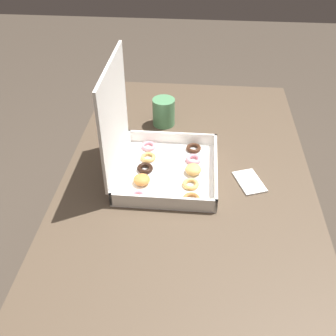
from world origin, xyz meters
name	(u,v)px	position (x,y,z in m)	size (l,w,h in m)	color
ground_plane	(182,313)	(0.00, 0.00, 0.00)	(8.00, 8.00, 0.00)	#42382D
dining_table	(186,201)	(0.00, 0.00, 0.66)	(1.29, 0.77, 0.77)	#4C3D2D
donut_box	(149,151)	(0.01, 0.12, 0.85)	(0.34, 0.31, 0.36)	white
coffee_mug	(164,112)	(0.30, 0.10, 0.82)	(0.08, 0.08, 0.10)	#4C8456
paper_napkin	(249,182)	(-0.01, -0.19, 0.77)	(0.13, 0.10, 0.01)	white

